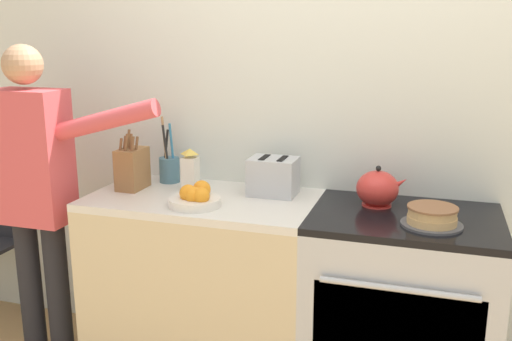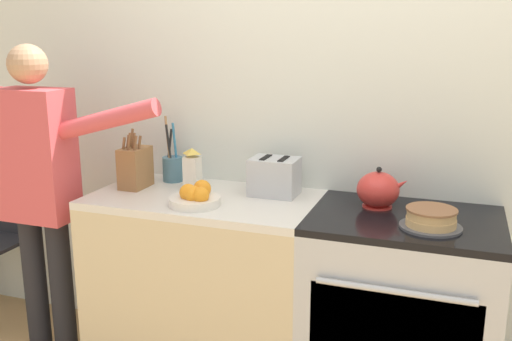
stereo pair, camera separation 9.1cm
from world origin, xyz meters
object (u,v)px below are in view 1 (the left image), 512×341
Objects in this scene: stove_range at (399,314)px; knife_block at (132,168)px; utensil_crock at (169,168)px; fruit_bowl at (195,197)px; person_baker at (36,184)px; layer_cake at (432,217)px; toaster at (273,176)px; tea_kettle at (378,189)px; milk_carton at (190,170)px.

knife_block is (-1.28, 0.03, 0.55)m from stove_range.
utensil_crock is at bearing 170.52° from stove_range.
fruit_bowl is 0.14× the size of person_baker.
knife_block reaches higher than layer_cake.
utensil_crock is at bearing 173.90° from toaster.
person_baker is (-0.51, -0.38, -0.03)m from utensil_crock.
toaster is at bearing 8.94° from knife_block.
stove_range is 1.02m from fruit_bowl.
layer_cake is 0.15× the size of person_baker.
utensil_crock is at bearing 166.87° from layer_cake.
knife_block reaches higher than fruit_bowl.
knife_block is at bearing -176.38° from tea_kettle.
tea_kettle is 0.14× the size of person_baker.
fruit_bowl is 0.80m from person_baker.
knife_block is at bearing -171.06° from toaster.
person_baker is at bearing -169.58° from tea_kettle.
fruit_bowl is at bearing 9.03° from person_baker.
tea_kettle is (-0.13, 0.10, 0.52)m from stove_range.
toaster is at bearing 167.45° from stove_range.
fruit_bowl is at bearing -49.50° from utensil_crock.
layer_cake is 1.39m from knife_block.
person_baker reaches higher than knife_block.
fruit_bowl is at bearing -134.47° from toaster.
utensil_crock is (-1.04, 0.09, -0.00)m from tea_kettle.
person_baker reaches higher than fruit_bowl.
person_baker is at bearing -173.80° from stove_range.
utensil_crock is at bearing 146.36° from milk_carton.
stove_range is 1.14m from milk_carton.
person_baker reaches higher than milk_carton.
layer_cake is at bearing 8.73° from person_baker.
stove_range is 0.55m from tea_kettle.
tea_kettle is 1.10× the size of milk_carton.
knife_block is at bearing 34.44° from person_baker.
knife_block is at bearing -124.40° from utensil_crock.
milk_carton is (0.28, 0.06, -0.00)m from knife_block.
person_baker is (-0.79, -0.04, 0.01)m from fruit_bowl.
milk_carton is at bearing 11.46° from knife_block.
tea_kettle is 0.79× the size of knife_block.
utensil_crock is (-1.27, 0.30, 0.04)m from layer_cake.
fruit_bowl is 0.97× the size of toaster.
stove_range is 2.68× the size of utensil_crock.
tea_kettle is 1.05m from utensil_crock.
stove_range is 0.57× the size of person_baker.
toaster is 1.11m from person_baker.
toaster is at bearing -6.10° from utensil_crock.
stove_range is 3.75× the size of layer_cake.
knife_block is 1.21× the size of toaster.
stove_range is 1.39m from knife_block.
person_baker reaches higher than toaster.
tea_kettle is (-0.23, 0.20, 0.04)m from layer_cake.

